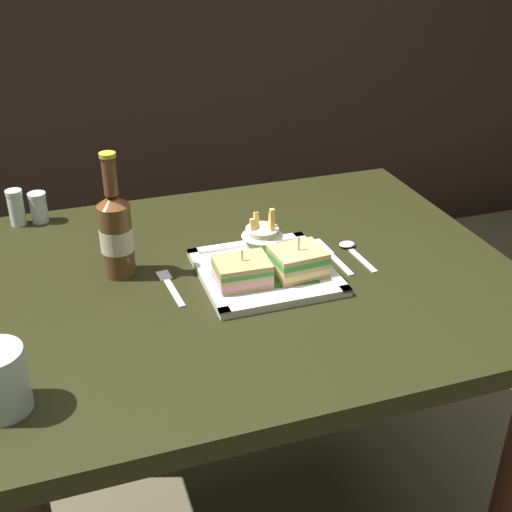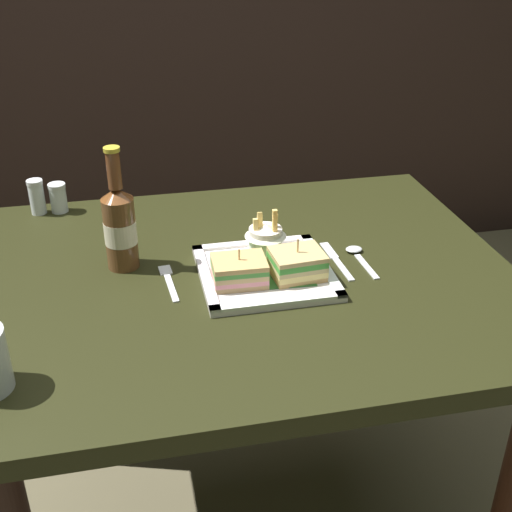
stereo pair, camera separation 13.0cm
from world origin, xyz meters
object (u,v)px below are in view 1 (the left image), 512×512
spoon (351,249)px  salt_shaker (17,209)px  sandwich_half_right (298,262)px  pepper_shaker (39,209)px  square_plate (265,272)px  dining_table (247,327)px  knife (331,255)px  sandwich_half_left (242,272)px  fork (170,286)px  fries_cup (262,236)px  beer_bottle (116,232)px

spoon → salt_shaker: bearing=151.6°
sandwich_half_right → spoon: bearing=24.8°
salt_shaker → pepper_shaker: (0.05, 0.00, -0.01)m
square_plate → pepper_shaker: bearing=135.7°
dining_table → knife: (0.19, 0.01, 0.13)m
sandwich_half_left → sandwich_half_right: 0.11m
dining_table → spoon: size_ratio=7.96×
fork → pepper_shaker: 0.44m
dining_table → fries_cup: fries_cup is taller
square_plate → sandwich_half_left: 0.07m
sandwich_half_left → fork: (-0.13, 0.05, -0.03)m
sandwich_half_right → pepper_shaker: bearing=137.5°
knife → sandwich_half_right: bearing=-148.1°
fork → salt_shaker: bearing=125.2°
sandwich_half_left → beer_bottle: (-0.21, 0.13, 0.06)m
sandwich_half_left → spoon: 0.27m
fork → knife: same height
salt_shaker → spoon: bearing=-28.4°
sandwich_half_left → fork: 0.14m
fork → square_plate: bearing=-5.5°
beer_bottle → sandwich_half_right: bearing=-21.2°
spoon → sandwich_half_right: bearing=-155.2°
sandwich_half_left → square_plate: bearing=27.0°
square_plate → fork: 0.19m
square_plate → salt_shaker: 0.61m
beer_bottle → salt_shaker: size_ratio=3.02×
beer_bottle → knife: bearing=-8.6°
sandwich_half_left → spoon: bearing=14.7°
knife → salt_shaker: bearing=149.2°
square_plate → fork: bearing=174.5°
sandwich_half_left → knife: (0.21, 0.06, -0.03)m
dining_table → sandwich_half_right: sandwich_half_right is taller
fork → beer_bottle: bearing=136.0°
sandwich_half_right → spoon: size_ratio=0.78×
knife → salt_shaker: salt_shaker is taller
square_plate → fries_cup: (0.02, 0.06, 0.05)m
fries_cup → salt_shaker: size_ratio=1.30×
beer_bottle → dining_table: bearing=-17.6°
sandwich_half_right → beer_bottle: bearing=158.8°
fries_cup → beer_bottle: 0.29m
salt_shaker → pepper_shaker: size_ratio=1.19×
dining_table → sandwich_half_right: bearing=-30.2°
fries_cup → pepper_shaker: fries_cup is taller
fork → sandwich_half_left: bearing=-19.7°
square_plate → spoon: square_plate is taller
beer_bottle → knife: (0.43, -0.06, -0.09)m
beer_bottle → pepper_shaker: beer_bottle is taller
sandwich_half_left → sandwich_half_right: sandwich_half_right is taller
fries_cup → square_plate: bearing=-103.4°
fries_cup → beer_bottle: size_ratio=0.43×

